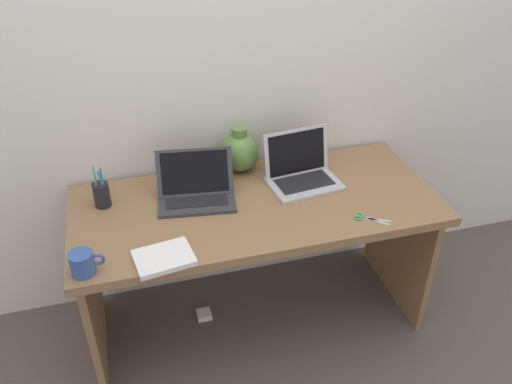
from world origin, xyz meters
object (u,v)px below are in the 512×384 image
Objects in this scene: pen_cup at (102,194)px; power_brick at (204,315)px; coffee_mug at (83,263)px; laptop_right at (301,169)px; scissors at (366,218)px; laptop_left at (196,187)px; green_vase at (240,151)px; notebook_stack at (164,258)px.

pen_cup is 2.71× the size of power_brick.
laptop_right is at bearing 21.84° from coffee_mug.
coffee_mug is 0.92× the size of scissors.
scissors is 1.01m from power_brick.
laptop_right is at bearing 4.46° from power_brick.
green_vase reaches higher than laptop_left.
laptop_right is 0.30m from green_vase.
laptop_right is 2.69× the size of coffee_mug.
green_vase is 1.60× the size of scissors.
pen_cup is (-0.20, 0.43, 0.05)m from notebook_stack.
pen_cup is at bearing 115.52° from notebook_stack.
notebook_stack is 3.03× the size of power_brick.
power_brick is (-0.49, -0.04, -0.75)m from laptop_right.
scissors is (0.64, -0.34, -0.05)m from laptop_left.
green_vase is 0.65m from pen_cup.
notebook_stack is 0.83m from scissors.
coffee_mug is 0.66× the size of pen_cup.
coffee_mug reaches higher than power_brick.
notebook_stack is 0.29m from coffee_mug.
pen_cup reaches higher than notebook_stack.
laptop_right is (0.48, 0.01, 0.01)m from laptop_left.
green_vase is 0.91m from coffee_mug.
laptop_left is 1.63× the size of green_vase.
laptop_left reaches higher than scissors.
coffee_mug is at bearing -178.41° from scissors.
notebook_stack is at bearing -64.48° from pen_cup.
coffee_mug is at bearing -158.16° from laptop_right.
notebook_stack is 0.47m from pen_cup.
green_vase is 1.74× the size of coffee_mug.
laptop_left is at bearing 63.37° from notebook_stack.
laptop_right reaches higher than coffee_mug.
scissors is (1.12, 0.03, -0.04)m from coffee_mug.
green_vase is at bearing 37.81° from coffee_mug.
power_brick is at bearing 62.96° from notebook_stack.
laptop_left is at bearing 152.21° from scissors.
laptop_left is 1.05× the size of laptop_right.
pen_cup is 1.11m from scissors.
notebook_stack is at bearing -116.63° from laptop_left.
scissors reaches higher than power_brick.
pen_cup is (-0.63, -0.14, -0.04)m from green_vase.
laptop_left is at bearing -7.01° from pen_cup.
power_brick is (-0.01, -0.03, -0.75)m from laptop_left.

